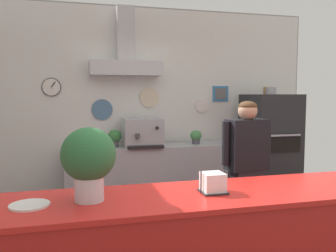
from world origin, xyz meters
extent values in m
cube|color=gray|center=(0.00, 2.72, 1.44)|extent=(4.90, 0.12, 2.87)
cube|color=white|center=(0.00, 2.65, 1.44)|extent=(4.86, 0.01, 2.83)
cylinder|color=black|center=(-1.41, 2.64, 1.71)|extent=(0.25, 0.02, 0.25)
cylinder|color=white|center=(-1.41, 2.62, 1.71)|extent=(0.23, 0.01, 0.23)
cube|color=black|center=(-1.38, 2.62, 1.75)|extent=(0.06, 0.01, 0.08)
cylinder|color=teal|center=(-0.73, 2.63, 1.39)|extent=(0.30, 0.02, 0.30)
cylinder|color=beige|center=(-0.04, 2.63, 1.57)|extent=(0.29, 0.02, 0.29)
cylinder|color=white|center=(0.78, 2.63, 1.44)|extent=(0.22, 0.02, 0.22)
cube|color=teal|center=(1.09, 2.64, 1.62)|extent=(0.25, 0.02, 0.24)
cube|color=#606060|center=(1.09, 2.63, 1.62)|extent=(0.18, 0.01, 0.17)
cube|color=#997047|center=(1.93, 2.64, 1.56)|extent=(0.19, 0.02, 0.33)
cube|color=#4D4D4D|center=(1.93, 2.63, 1.56)|extent=(0.14, 0.01, 0.24)
cube|color=silver|center=(-0.40, 2.49, 1.97)|extent=(0.99, 0.33, 0.20)
cube|color=silver|center=(-0.40, 2.54, 2.45)|extent=(0.24, 0.24, 0.75)
cube|color=red|center=(0.00, -0.52, 1.00)|extent=(3.93, 0.63, 0.03)
cube|color=#A3A5AD|center=(-0.05, 2.32, 0.45)|extent=(2.41, 0.57, 0.90)
cube|color=gray|center=(-0.05, 2.32, 0.16)|extent=(2.29, 0.52, 0.02)
cube|color=#232326|center=(1.61, 2.03, 0.81)|extent=(0.68, 0.67, 1.61)
cube|color=black|center=(1.61, 1.69, 0.94)|extent=(0.51, 0.02, 0.20)
cube|color=#A3A5AD|center=(1.61, 1.67, 1.07)|extent=(0.48, 0.02, 0.02)
cylinder|color=#A3A5AD|center=(1.61, 2.03, 1.66)|extent=(0.14, 0.14, 0.10)
cube|color=#232328|center=(0.66, 0.91, 0.40)|extent=(0.36, 0.24, 0.80)
cube|color=black|center=(0.66, 0.91, 1.08)|extent=(0.47, 0.27, 0.54)
cylinder|color=black|center=(0.92, 0.95, 1.10)|extent=(0.08, 0.08, 0.46)
cylinder|color=black|center=(0.40, 0.88, 1.10)|extent=(0.08, 0.08, 0.46)
sphere|color=tan|center=(0.66, 0.91, 1.44)|extent=(0.21, 0.21, 0.21)
ellipsoid|color=#4C331E|center=(0.66, 0.91, 1.49)|extent=(0.20, 0.20, 0.11)
cube|color=#A3A5AD|center=(-0.21, 2.30, 1.09)|extent=(0.53, 0.43, 0.38)
cylinder|color=#4C4C51|center=(-0.32, 2.05, 1.07)|extent=(0.06, 0.06, 0.06)
cube|color=black|center=(-0.21, 2.04, 0.92)|extent=(0.48, 0.10, 0.04)
sphere|color=black|center=(-0.06, 2.06, 1.17)|extent=(0.04, 0.04, 0.04)
cylinder|color=#4C4C51|center=(0.57, 2.30, 0.93)|extent=(0.11, 0.11, 0.06)
ellipsoid|color=#47894C|center=(0.57, 2.30, 1.02)|extent=(0.17, 0.17, 0.15)
cylinder|color=#4C4C51|center=(-0.59, 2.28, 0.95)|extent=(0.10, 0.10, 0.09)
ellipsoid|color=#387A3D|center=(-0.59, 2.28, 1.05)|extent=(0.18, 0.18, 0.17)
cylinder|color=silver|center=(-1.04, -0.51, 1.09)|extent=(0.16, 0.16, 0.16)
cylinder|color=gray|center=(-1.04, -0.51, 1.04)|extent=(0.15, 0.15, 0.05)
ellipsoid|color=#2D6638|center=(-1.04, -0.51, 1.28)|extent=(0.30, 0.30, 0.30)
cube|color=#262628|center=(-0.31, -0.53, 1.02)|extent=(0.15, 0.15, 0.01)
cylinder|color=#262628|center=(-0.39, -0.53, 1.09)|extent=(0.01, 0.01, 0.14)
cylinder|color=#262628|center=(-0.23, -0.53, 1.09)|extent=(0.01, 0.01, 0.14)
cube|color=white|center=(-0.31, -0.53, 1.08)|extent=(0.13, 0.13, 0.12)
cylinder|color=white|center=(-1.35, -0.53, 1.02)|extent=(0.21, 0.21, 0.01)
camera|label=1|loc=(-1.11, -2.50, 1.61)|focal=37.97mm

